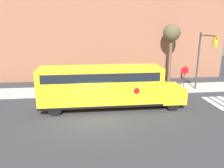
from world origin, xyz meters
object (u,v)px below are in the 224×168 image
object	(u,v)px
school_bus	(105,85)
stop_sign	(184,75)
traffic_light	(203,54)
tree_near_sidewalk	(172,35)

from	to	relation	value
school_bus	stop_sign	xyz separation A→B (m)	(7.99, 3.68, -0.20)
stop_sign	traffic_light	xyz separation A→B (m)	(1.31, -0.70, 2.04)
school_bus	tree_near_sidewalk	size ratio (longest dim) A/B	1.71
stop_sign	tree_near_sidewalk	size ratio (longest dim) A/B	0.38
stop_sign	tree_near_sidewalk	xyz separation A→B (m)	(-0.06, 3.83, 3.60)
school_bus	stop_sign	world-z (taller)	school_bus
stop_sign	traffic_light	size ratio (longest dim) A/B	0.43
traffic_light	tree_near_sidewalk	xyz separation A→B (m)	(-1.37, 4.53, 1.56)
traffic_light	tree_near_sidewalk	bearing A→B (deg)	106.86
school_bus	traffic_light	size ratio (longest dim) A/B	1.95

